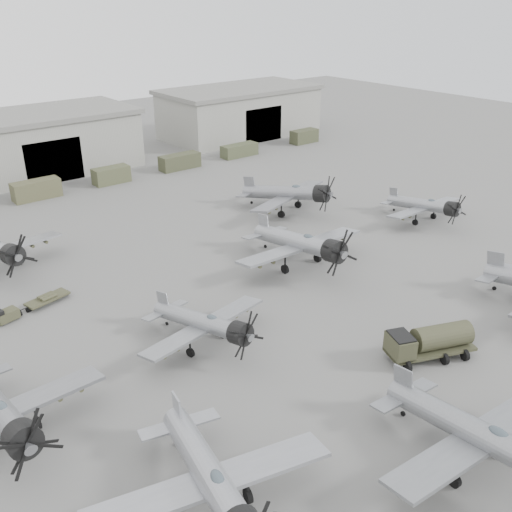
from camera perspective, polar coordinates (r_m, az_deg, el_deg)
The scene contains 17 objects.
ground at distance 43.07m, azimuth 9.00°, elevation -10.22°, with size 220.00×220.00×0.00m, color #5A5A58.
hangar_center at distance 91.20m, azimuth -21.22°, elevation 10.51°, with size 29.00×14.80×8.70m.
hangar_right at distance 108.71m, azimuth -1.62°, elevation 14.25°, with size 29.00×14.80×8.70m.
support_truck_3 at distance 79.64m, azimuth -21.11°, elevation 6.20°, with size 6.05×2.20×2.42m, color #4B4B31.
support_truck_4 at distance 83.25m, azimuth -14.27°, elevation 7.84°, with size 5.09×2.20×2.27m, color #464A30.
support_truck_5 at distance 88.34m, azimuth -7.62°, elevation 9.35°, with size 6.35×2.20×2.23m, color #3B3E28.
support_truck_6 at distance 94.59m, azimuth -1.68°, elevation 10.52°, with size 6.29×2.20×1.98m, color #41462E.
support_truck_7 at distance 103.80m, azimuth 4.84°, elevation 11.84°, with size 5.14×2.20×2.30m, color #3C4029.
aircraft_near_0 at distance 30.68m, azimuth -4.31°, elevation -21.59°, with size 13.06×11.76×5.20m.
aircraft_near_1 at distance 35.03m, azimuth 21.94°, elevation -16.56°, with size 13.31×11.98×5.30m.
aircraft_mid_0 at distance 37.50m, azimuth -24.19°, elevation -14.11°, with size 12.70×11.42×5.09m.
aircraft_mid_1 at distance 42.97m, azimuth -4.90°, elevation -6.79°, with size 11.36×10.22×4.51m.
aircraft_mid_2 at distance 54.94m, azimuth 4.76°, elevation 1.22°, with size 14.00×12.59×5.61m.
aircraft_mid_3 at distance 69.13m, azimuth 16.74°, elevation 4.84°, with size 11.11×10.00×4.45m.
aircraft_far_1 at distance 69.18m, azimuth 3.55°, elevation 6.28°, with size 13.58×12.22×5.44m.
fuel_tanker at distance 43.90m, azimuth 17.00°, elevation -8.07°, with size 6.96×4.54×2.56m.
tug_trailer at distance 51.65m, azimuth -22.29°, elevation -4.91°, with size 6.66×2.68×1.32m.
Camera 1 is at (-27.05, -22.75, 24.62)m, focal length 40.00 mm.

